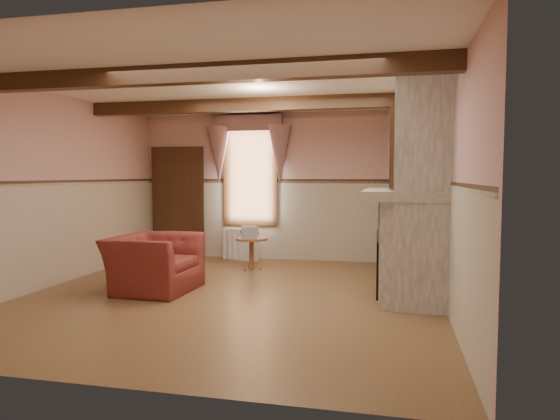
% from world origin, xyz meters
% --- Properties ---
extents(floor, '(5.50, 6.00, 0.01)m').
position_xyz_m(floor, '(0.00, 0.00, 0.00)').
color(floor, brown).
rests_on(floor, ground).
extents(ceiling, '(5.50, 6.00, 0.01)m').
position_xyz_m(ceiling, '(0.00, 0.00, 2.80)').
color(ceiling, silver).
rests_on(ceiling, wall_back).
extents(wall_back, '(5.50, 0.02, 2.80)m').
position_xyz_m(wall_back, '(0.00, 3.00, 1.40)').
color(wall_back, tan).
rests_on(wall_back, floor).
extents(wall_front, '(5.50, 0.02, 2.80)m').
position_xyz_m(wall_front, '(0.00, -3.00, 1.40)').
color(wall_front, tan).
rests_on(wall_front, floor).
extents(wall_left, '(0.02, 6.00, 2.80)m').
position_xyz_m(wall_left, '(-2.75, 0.00, 1.40)').
color(wall_left, tan).
rests_on(wall_left, floor).
extents(wall_right, '(0.02, 6.00, 2.80)m').
position_xyz_m(wall_right, '(2.75, 0.00, 1.40)').
color(wall_right, tan).
rests_on(wall_right, floor).
extents(wainscot, '(5.50, 6.00, 1.50)m').
position_xyz_m(wainscot, '(0.00, 0.00, 0.75)').
color(wainscot, '#BEAF98').
rests_on(wainscot, floor).
extents(chair_rail, '(5.50, 6.00, 0.08)m').
position_xyz_m(chair_rail, '(0.00, 0.00, 1.50)').
color(chair_rail, black).
rests_on(chair_rail, wainscot).
extents(firebox, '(0.20, 0.95, 0.90)m').
position_xyz_m(firebox, '(2.00, 0.60, 0.45)').
color(firebox, black).
rests_on(firebox, floor).
extents(armchair, '(1.09, 1.23, 0.78)m').
position_xyz_m(armchair, '(-1.14, 0.01, 0.39)').
color(armchair, maroon).
rests_on(armchair, floor).
extents(side_table, '(0.57, 0.57, 0.55)m').
position_xyz_m(side_table, '(-0.24, 1.79, 0.28)').
color(side_table, brown).
rests_on(side_table, floor).
extents(book_stack, '(0.34, 0.38, 0.20)m').
position_xyz_m(book_stack, '(-0.27, 1.75, 0.65)').
color(book_stack, '#B7AD8C').
rests_on(book_stack, side_table).
extents(radiator, '(0.72, 0.34, 0.60)m').
position_xyz_m(radiator, '(-0.72, 2.70, 0.30)').
color(radiator, white).
rests_on(radiator, floor).
extents(bowl, '(0.36, 0.36, 0.09)m').
position_xyz_m(bowl, '(2.24, 0.56, 1.46)').
color(bowl, brown).
rests_on(bowl, mantel).
extents(mantel_clock, '(0.14, 0.24, 0.20)m').
position_xyz_m(mantel_clock, '(2.24, 1.40, 1.52)').
color(mantel_clock, black).
rests_on(mantel_clock, mantel).
extents(oil_lamp, '(0.11, 0.11, 0.28)m').
position_xyz_m(oil_lamp, '(2.24, 0.96, 1.56)').
color(oil_lamp, '#B98434').
rests_on(oil_lamp, mantel).
extents(candle_red, '(0.06, 0.06, 0.16)m').
position_xyz_m(candle_red, '(2.24, 0.18, 1.50)').
color(candle_red, maroon).
rests_on(candle_red, mantel).
extents(jar_yellow, '(0.06, 0.06, 0.12)m').
position_xyz_m(jar_yellow, '(2.24, 0.20, 1.48)').
color(jar_yellow, gold).
rests_on(jar_yellow, mantel).
extents(fireplace, '(0.85, 2.00, 2.80)m').
position_xyz_m(fireplace, '(2.42, 0.60, 1.40)').
color(fireplace, gray).
rests_on(fireplace, floor).
extents(mantel, '(1.05, 2.05, 0.12)m').
position_xyz_m(mantel, '(2.24, 0.60, 1.36)').
color(mantel, gray).
rests_on(mantel, fireplace).
extents(overmantel_mirror, '(0.06, 1.44, 1.04)m').
position_xyz_m(overmantel_mirror, '(2.06, 0.60, 1.97)').
color(overmantel_mirror, silver).
rests_on(overmantel_mirror, fireplace).
extents(door, '(1.10, 0.10, 2.10)m').
position_xyz_m(door, '(-2.10, 2.94, 1.05)').
color(door, black).
rests_on(door, floor).
extents(window, '(1.06, 0.08, 2.02)m').
position_xyz_m(window, '(-0.60, 2.97, 1.65)').
color(window, white).
rests_on(window, wall_back).
extents(window_drapes, '(1.30, 0.14, 1.40)m').
position_xyz_m(window_drapes, '(-0.60, 2.88, 2.25)').
color(window_drapes, gray).
rests_on(window_drapes, wall_back).
extents(ceiling_beam_front, '(5.50, 0.18, 0.20)m').
position_xyz_m(ceiling_beam_front, '(0.00, -1.20, 2.70)').
color(ceiling_beam_front, black).
rests_on(ceiling_beam_front, ceiling).
extents(ceiling_beam_back, '(5.50, 0.18, 0.20)m').
position_xyz_m(ceiling_beam_back, '(0.00, 1.20, 2.70)').
color(ceiling_beam_back, black).
rests_on(ceiling_beam_back, ceiling).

